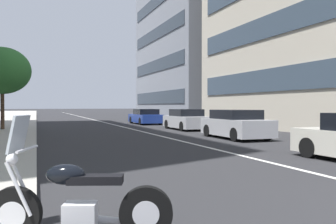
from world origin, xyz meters
name	(u,v)px	position (x,y,z in m)	size (l,w,h in m)	color
lane_centre_stripe	(99,121)	(35.00, 0.00, 0.00)	(110.00, 0.16, 0.01)	silver
motorcycle_nearest_camera	(77,203)	(2.52, 5.66, 0.44)	(0.92, 2.10, 1.48)	black
car_mid_block_traffic	(236,125)	(13.04, -3.00, 0.67)	(4.16, 1.95, 1.39)	#B7B7BC
car_far_down_avenue	(186,120)	(19.65, -3.26, 0.65)	(4.28, 1.91, 1.37)	#B7B7BC
car_lead_in_lane	(145,117)	(27.50, -2.82, 0.62)	(4.56, 1.95, 1.31)	navy
street_lamp_with_banners	(4,18)	(12.58, 7.19, 4.84)	(1.26, 2.65, 7.75)	#232326
street_tree_far_plaza	(2,71)	(22.04, 8.06, 3.76)	(3.40, 3.40, 5.06)	#473323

